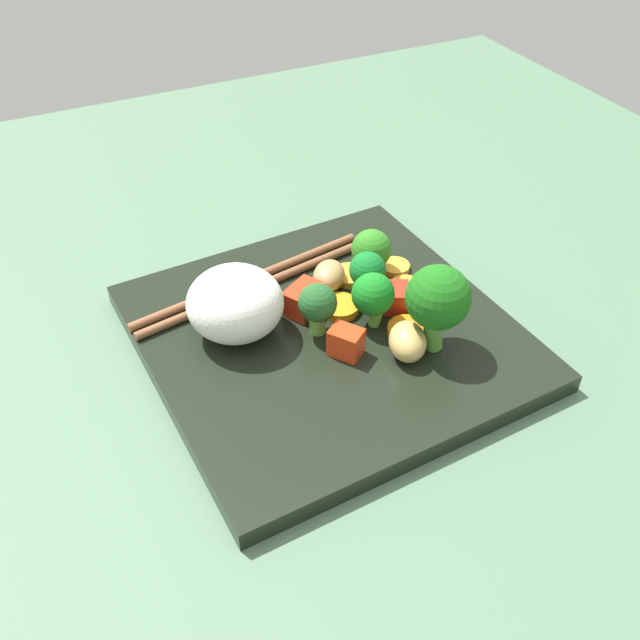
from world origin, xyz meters
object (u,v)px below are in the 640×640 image
(broccoli_floret_2, at_px, (317,304))
(chopstick_pair, at_px, (253,283))
(carrot_slice_0, at_px, (406,287))
(rice_mound, at_px, (235,303))
(square_plate, at_px, (327,336))

(broccoli_floret_2, height_order, chopstick_pair, broccoli_floret_2)
(broccoli_floret_2, relative_size, chopstick_pair, 0.20)
(carrot_slice_0, xyz_separation_m, chopstick_pair, (0.06, 0.11, -0.00))
(broccoli_floret_2, bearing_deg, rice_mound, 65.51)
(rice_mound, bearing_deg, carrot_slice_0, -94.73)
(rice_mound, relative_size, chopstick_pair, 0.34)
(carrot_slice_0, relative_size, chopstick_pair, 0.11)
(square_plate, distance_m, broccoli_floret_2, 0.04)
(rice_mound, distance_m, carrot_slice_0, 0.15)
(square_plate, distance_m, rice_mound, 0.08)
(rice_mound, height_order, carrot_slice_0, rice_mound)
(square_plate, relative_size, rice_mound, 3.69)
(rice_mound, relative_size, carrot_slice_0, 3.09)
(square_plate, xyz_separation_m, rice_mound, (0.03, 0.06, 0.04))
(rice_mound, bearing_deg, broccoli_floret_2, -114.49)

